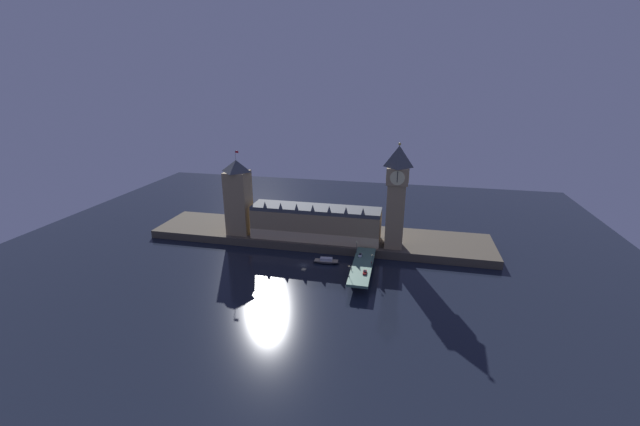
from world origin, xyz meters
name	(u,v)px	position (x,y,z in m)	size (l,w,h in m)	color
ground_plane	(304,265)	(0.00, 0.00, 0.00)	(400.00, 400.00, 0.00)	black
embankment	(318,236)	(0.00, 39.00, 2.53)	(220.00, 42.00, 5.07)	#4C4438
parliament_hall	(316,223)	(0.33, 29.85, 15.33)	(80.94, 19.06, 24.64)	#9E845B
clock_tower	(396,194)	(49.12, 26.67, 38.09)	(12.70, 12.81, 62.60)	#9E845B
victoria_tower	(238,197)	(-50.36, 28.57, 29.33)	(14.42, 14.42, 54.28)	#9E845B
bridge	(362,268)	(34.04, -5.00, 4.48)	(10.69, 46.00, 6.44)	#4C7560
car_northbound_lead	(360,255)	(31.69, 5.47, 7.15)	(1.91, 3.88, 1.52)	white
car_southbound_lead	(365,272)	(36.39, -14.57, 7.11)	(1.87, 4.12, 1.43)	red
pedestrian_near_rail	(352,269)	(29.34, -12.84, 7.43)	(0.38, 0.38, 1.86)	black
pedestrian_mid_walk	(371,263)	(38.74, -3.22, 7.29)	(0.38, 0.38, 1.61)	black
street_lamp_near	(349,270)	(28.94, -19.72, 10.31)	(1.34, 0.60, 6.19)	#2D3333
street_lamp_mid	(372,259)	(39.14, -5.00, 10.56)	(1.34, 0.60, 6.59)	#2D3333
street_lamp_far	(357,246)	(28.94, 9.72, 10.87)	(1.34, 0.60, 7.09)	#2D3333
boat_upstream	(326,261)	(12.05, 5.87, 1.18)	(15.69, 5.86, 3.23)	#28282D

